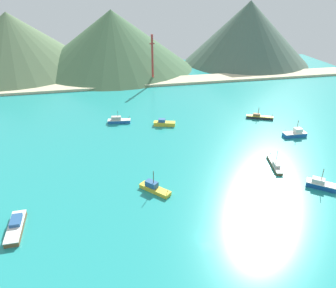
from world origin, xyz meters
The scene contains 14 objects.
ground centered at (0.00, 30.00, -0.25)m, with size 260.00×280.00×0.50m.
fishing_boat_0 centered at (46.03, 41.65, 1.07)m, with size 8.23×3.07×6.04m.
fishing_boat_1 centered at (-8.25, 19.19, 0.92)m, with size 7.85×8.30×6.00m.
fishing_boat_2 centered at (41.07, 59.39, 0.72)m, with size 10.37×6.17×4.61m.
fishing_boat_3 centered at (-40.55, 10.90, 0.81)m, with size 3.29×10.93×2.12m.
fishing_boat_4 centered at (28.79, 24.10, 0.64)m, with size 4.14×11.12×5.52m.
fishing_boat_5 centered at (35.29, 11.73, 1.00)m, with size 7.61×6.85×5.72m.
fishing_boat_6 centered at (-14.24, 66.77, 0.97)m, with size 8.94×3.58×4.95m.
fishing_boat_8 centered at (2.56, 60.53, 0.93)m, with size 8.56×4.74×2.60m.
beach_strip centered at (0.00, 117.65, 0.60)m, with size 247.00×14.15×1.20m, color beige.
hill_west centered at (-69.22, 160.75, 16.78)m, with size 97.19×97.19×33.57m.
hill_central centered at (-10.45, 156.04, 17.12)m, with size 97.79×97.79×34.24m.
hill_east centered at (76.90, 154.45, 19.18)m, with size 81.01×81.01×38.35m.
radio_tower centered at (7.53, 116.49, 12.89)m, with size 2.53×2.02×25.27m.
Camera 1 is at (-18.85, -49.31, 49.11)m, focal length 34.27 mm.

